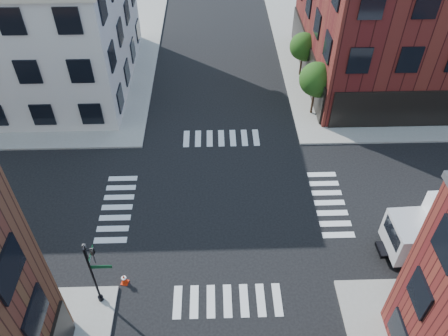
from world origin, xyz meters
name	(u,v)px	position (x,y,z in m)	size (l,w,h in m)	color
ground	(224,205)	(0.00, 0.00, 0.00)	(120.00, 120.00, 0.00)	black
sidewalk_ne	(423,48)	(21.00, 21.00, 0.07)	(30.00, 30.00, 0.15)	gray
sidewalk_nw	(8,54)	(-21.00, 21.00, 0.07)	(30.00, 30.00, 0.15)	gray
tree_near	(317,81)	(7.56, 9.98, 3.16)	(2.69, 2.69, 4.49)	black
tree_far	(304,48)	(7.56, 15.98, 2.87)	(2.43, 2.43, 4.07)	black
signal_pole	(93,268)	(-6.72, -6.68, 2.86)	(1.29, 1.24, 4.60)	black
traffic_cone	(124,279)	(-5.70, -5.70, 0.34)	(0.46, 0.46, 0.71)	red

